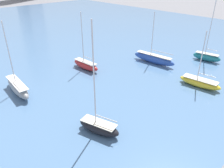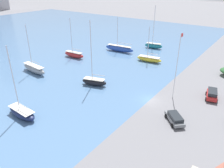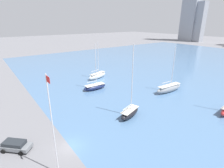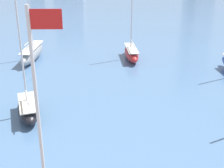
{
  "view_description": "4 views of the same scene",
  "coord_description": "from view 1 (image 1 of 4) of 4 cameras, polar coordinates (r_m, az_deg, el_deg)",
  "views": [
    {
      "loc": [
        -16.39,
        -4.24,
        20.01
      ],
      "look_at": [
        2.95,
        16.3,
        5.23
      ],
      "focal_mm": 35.0,
      "sensor_mm": 36.0,
      "label": 1
    },
    {
      "loc": [
        -37.44,
        -17.18,
        23.32
      ],
      "look_at": [
        -1.98,
        8.57,
        2.13
      ],
      "focal_mm": 35.0,
      "sensor_mm": 36.0,
      "label": 2
    },
    {
      "loc": [
        22.78,
        -8.49,
        19.27
      ],
      "look_at": [
        -7.74,
        14.25,
        5.64
      ],
      "focal_mm": 28.0,
      "sensor_mm": 36.0,
      "label": 3
    },
    {
      "loc": [
        6.67,
        -14.17,
        15.55
      ],
      "look_at": [
        7.23,
        18.7,
        1.74
      ],
      "focal_mm": 50.0,
      "sensor_mm": 36.0,
      "label": 4
    }
  ],
  "objects": [
    {
      "name": "sailboat_gray",
      "position": [
        43.05,
        -23.41,
        -0.78
      ],
      "size": [
        2.72,
        9.71,
        12.89
      ],
      "rotation": [
        0.0,
        0.0,
        -0.08
      ],
      "color": "gray",
      "rests_on": "harbor_water"
    },
    {
      "name": "sailboat_black",
      "position": [
        30.46,
        -3.47,
        -10.96
      ],
      "size": [
        3.81,
        6.51,
        15.35
      ],
      "rotation": [
        0.0,
        0.0,
        0.3
      ],
      "color": "black",
      "rests_on": "harbor_water"
    },
    {
      "name": "sailboat_blue",
      "position": [
        53.62,
        10.81,
        6.54
      ],
      "size": [
        2.8,
        11.07,
        11.82
      ],
      "rotation": [
        0.0,
        0.0,
        0.1
      ],
      "color": "#284CA8",
      "rests_on": "harbor_water"
    },
    {
      "name": "sailboat_yellow",
      "position": [
        45.11,
        21.93,
        0.42
      ],
      "size": [
        3.24,
        8.06,
        10.68
      ],
      "rotation": [
        0.0,
        0.0,
        0.12
      ],
      "color": "yellow",
      "rests_on": "harbor_water"
    },
    {
      "name": "sailboat_red",
      "position": [
        49.72,
        -6.91,
        5.01
      ],
      "size": [
        2.42,
        7.72,
        12.51
      ],
      "rotation": [
        0.0,
        0.0,
        0.07
      ],
      "color": "#B72828",
      "rests_on": "harbor_water"
    },
    {
      "name": "sailboat_teal",
      "position": [
        58.91,
        23.48,
        6.61
      ],
      "size": [
        2.88,
        6.77,
        15.23
      ],
      "rotation": [
        0.0,
        0.0,
        0.15
      ],
      "color": "#1E757F",
      "rests_on": "harbor_water"
    }
  ]
}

